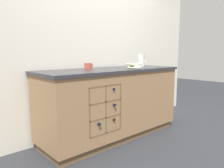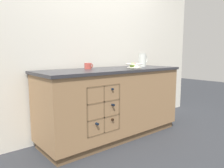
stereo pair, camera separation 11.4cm
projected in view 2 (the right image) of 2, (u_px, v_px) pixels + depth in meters
The scene contains 6 objects.
ground_plane at pixel (112, 136), 3.01m from camera, with size 14.00×14.00×0.00m, color #2D3035.
back_wall at pixel (94, 43), 3.14m from camera, with size 4.40×0.06×2.55m, color silver.
kitchen_island at pixel (112, 103), 2.94m from camera, with size 2.02×0.71×0.93m.
fruit_bowl at pixel (134, 65), 2.90m from camera, with size 0.22×0.22×0.08m.
white_pitcher at pixel (142, 60), 3.34m from camera, with size 0.18×0.12×0.20m.
ceramic_mug at pixel (88, 66), 2.83m from camera, with size 0.12×0.09×0.08m.
Camera 2 is at (-1.84, -2.22, 1.13)m, focal length 35.00 mm.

